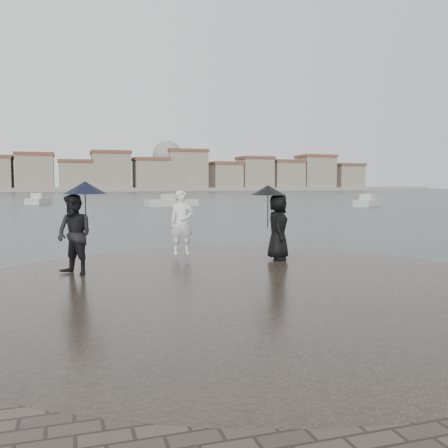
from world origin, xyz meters
name	(u,v)px	position (x,y,z in m)	size (l,w,h in m)	color
ground	(333,359)	(0.00, 0.00, 0.00)	(400.00, 400.00, 0.00)	#2B3835
kerb_ring	(244,293)	(0.00, 3.50, 0.16)	(12.50, 12.50, 0.32)	gray
quay_tip	(244,292)	(0.00, 3.50, 0.18)	(11.90, 11.90, 0.36)	#2D261E
statue	(182,222)	(-0.26, 7.91, 1.26)	(0.66, 0.43, 1.80)	white
visitor_left	(77,225)	(-3.14, 5.58, 1.45)	(1.27, 1.13, 2.04)	black
visitor_right	(276,219)	(1.86, 6.18, 1.44)	(1.14, 1.06, 1.95)	black
far_skyline	(55,174)	(-6.29, 160.71, 5.61)	(260.00, 20.00, 37.00)	gray
boats	(138,204)	(3.57, 44.46, 0.38)	(45.82, 26.27, 1.50)	beige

